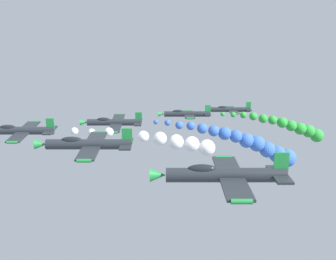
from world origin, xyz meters
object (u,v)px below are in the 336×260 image
Objects in this scene: airplane_right_inner at (113,122)px; airplane_left_outer at (223,175)px; airplane_left_inner at (87,144)px; airplane_right_outer at (186,114)px; airplane_lead at (20,130)px; airplane_high_slot at (230,109)px.

airplane_right_inner is 1.00× the size of airplane_left_outer.
airplane_left_inner reaches higher than airplane_left_outer.
airplane_right_outer is (38.15, -12.17, -0.14)m from airplane_left_inner.
airplane_left_inner reaches higher than airplane_lead.
airplane_right_inner is at bearing -42.85° from airplane_lead.
airplane_left_outer is (-13.03, -12.76, -0.22)m from airplane_left_inner.
airplane_right_outer is (24.81, -24.03, 0.12)m from airplane_lead.
airplane_lead is 36.08m from airplane_left_outer.
airplane_high_slot is (51.30, -22.70, -0.29)m from airplane_left_inner.
airplane_left_inner reaches higher than airplane_right_inner.
airplane_left_outer is at bearing -135.61° from airplane_left_inner.
airplane_right_inner is 40.79m from airplane_left_outer.
airplane_left_inner is (-13.34, -11.86, 0.26)m from airplane_lead.
airplane_left_inner is 1.00× the size of airplane_high_slot.
airplane_left_inner is 1.00× the size of airplane_right_inner.
airplane_high_slot is (64.33, -9.94, -0.07)m from airplane_left_outer.
airplane_right_outer is at bearing -17.69° from airplane_left_inner.
airplane_left_inner is 18.24m from airplane_left_outer.
airplane_high_slot is at bearing -23.86° from airplane_left_inner.
airplane_left_inner is 25.53m from airplane_right_inner.
airplane_left_outer is at bearing -160.94° from airplane_right_inner.
airplane_right_outer is at bearing 0.66° from airplane_left_outer.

